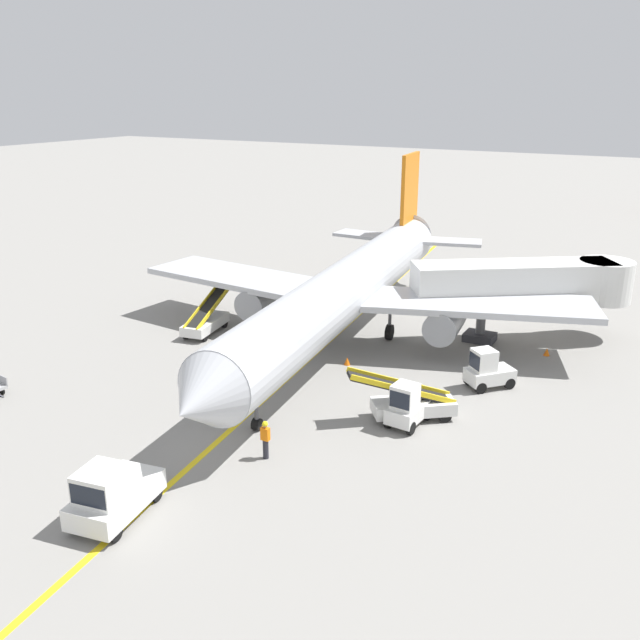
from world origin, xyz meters
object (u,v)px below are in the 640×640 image
(belt_loader_forward_hold, at_px, (206,321))
(belt_loader_aft_hold, at_px, (411,403))
(ground_crew_marshaller, at_px, (265,439))
(pushback_tug, at_px, (112,494))
(safety_cone_wingtip_left, at_px, (238,346))
(safety_cone_nose_left, at_px, (347,361))
(baggage_tug_near_wing, at_px, (407,406))
(safety_cone_nose_right, at_px, (547,352))
(jet_bridge, at_px, (535,284))
(baggage_tug_by_cargo_door, at_px, (488,371))
(airliner, at_px, (348,288))

(belt_loader_forward_hold, xyz_separation_m, belt_loader_aft_hold, (15.69, -4.79, 0.00))
(ground_crew_marshaller, bearing_deg, belt_loader_aft_hold, 58.54)
(belt_loader_forward_hold, bearing_deg, ground_crew_marshaller, -43.29)
(pushback_tug, relative_size, ground_crew_marshaller, 2.27)
(safety_cone_wingtip_left, bearing_deg, pushback_tug, -69.61)
(belt_loader_aft_hold, distance_m, ground_crew_marshaller, 7.43)
(safety_cone_nose_left, bearing_deg, ground_crew_marshaller, -81.25)
(safety_cone_nose_left, bearing_deg, belt_loader_forward_hold, 177.53)
(baggage_tug_near_wing, relative_size, safety_cone_nose_right, 5.67)
(jet_bridge, xyz_separation_m, baggage_tug_by_cargo_door, (-0.29, -8.31, -2.62))
(baggage_tug_by_cargo_door, distance_m, ground_crew_marshaller, 12.95)
(pushback_tug, bearing_deg, airliner, 92.30)
(belt_loader_aft_hold, xyz_separation_m, safety_cone_nose_left, (-5.52, 4.36, -0.56))
(pushback_tug, xyz_separation_m, baggage_tug_by_cargo_door, (8.41, 17.65, -0.07))
(safety_cone_wingtip_left, bearing_deg, belt_loader_forward_hold, 157.05)
(jet_bridge, xyz_separation_m, safety_cone_wingtip_left, (-14.57, -10.15, -3.32))
(airliner, relative_size, ground_crew_marshaller, 20.78)
(jet_bridge, distance_m, safety_cone_wingtip_left, 18.07)
(pushback_tug, relative_size, belt_loader_aft_hold, 0.82)
(safety_cone_nose_left, xyz_separation_m, safety_cone_wingtip_left, (-6.65, -1.05, 0.00))
(belt_loader_forward_hold, height_order, belt_loader_aft_hold, same)
(belt_loader_forward_hold, height_order, safety_cone_wingtip_left, belt_loader_forward_hold)
(pushback_tug, height_order, safety_cone_nose_left, pushback_tug)
(safety_cone_wingtip_left, bearing_deg, belt_loader_aft_hold, -15.19)
(pushback_tug, distance_m, ground_crew_marshaller, 6.62)
(pushback_tug, distance_m, baggage_tug_near_wing, 13.40)
(jet_bridge, distance_m, safety_cone_nose_right, 4.29)
(baggage_tug_near_wing, bearing_deg, airliner, 131.22)
(safety_cone_wingtip_left, bearing_deg, safety_cone_nose_left, 8.99)
(airliner, bearing_deg, safety_cone_nose_right, 18.57)
(airliner, xyz_separation_m, baggage_tug_near_wing, (7.21, -8.23, -2.49))
(baggage_tug_by_cargo_door, height_order, safety_cone_wingtip_left, baggage_tug_by_cargo_door)
(safety_cone_nose_left, bearing_deg, safety_cone_wingtip_left, -171.01)
(baggage_tug_by_cargo_door, relative_size, safety_cone_wingtip_left, 6.03)
(jet_bridge, height_order, pushback_tug, jet_bridge)
(safety_cone_nose_right, bearing_deg, belt_loader_forward_hold, -161.89)
(belt_loader_forward_hold, xyz_separation_m, safety_cone_nose_right, (19.58, 6.40, -0.56))
(baggage_tug_by_cargo_door, bearing_deg, belt_loader_aft_hold, -112.33)
(pushback_tug, distance_m, belt_loader_aft_hold, 14.00)
(belt_loader_forward_hold, relative_size, ground_crew_marshaller, 3.03)
(belt_loader_forward_hold, distance_m, ground_crew_marshaller, 16.23)
(belt_loader_aft_hold, xyz_separation_m, safety_cone_wingtip_left, (-12.17, 3.30, -0.56))
(jet_bridge, relative_size, safety_cone_wingtip_left, 27.22)
(baggage_tug_near_wing, xyz_separation_m, belt_loader_aft_hold, (-0.11, 0.72, -0.15))
(ground_crew_marshaller, bearing_deg, safety_cone_nose_left, 98.75)
(belt_loader_aft_hold, height_order, ground_crew_marshaller, belt_loader_aft_hold)
(safety_cone_nose_left, relative_size, safety_cone_wingtip_left, 1.00)
(airliner, height_order, jet_bridge, airliner)
(jet_bridge, bearing_deg, belt_loader_aft_hold, -100.13)
(belt_loader_aft_hold, bearing_deg, safety_cone_nose_right, 70.82)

